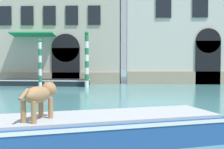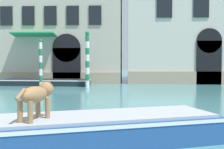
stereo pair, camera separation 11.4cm
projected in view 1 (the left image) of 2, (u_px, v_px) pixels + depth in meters
name	position (u px, v px, depth m)	size (l,w,h in m)	color
boat_foreground	(30.00, 133.00, 6.68)	(8.86, 4.57, 0.68)	#234C8C
dog_on_deck	(40.00, 95.00, 6.51)	(0.59, 1.16, 0.80)	#997047
boat_moored_near_palazzo	(45.00, 82.00, 23.79)	(6.80, 2.07, 0.47)	black
mooring_pole_0	(87.00, 59.00, 22.18)	(0.29, 0.29, 4.00)	white
mooring_pole_1	(40.00, 64.00, 20.95)	(0.24, 0.24, 3.35)	white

